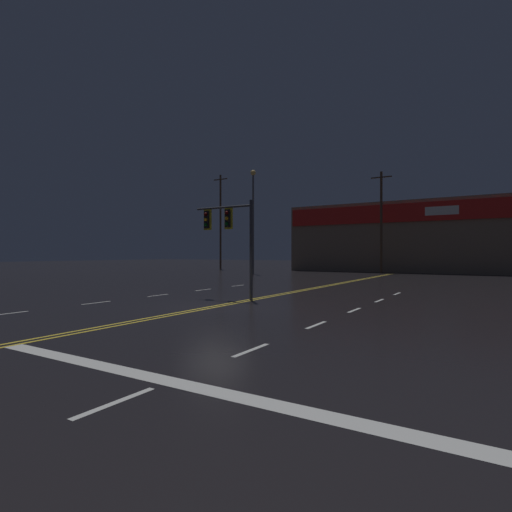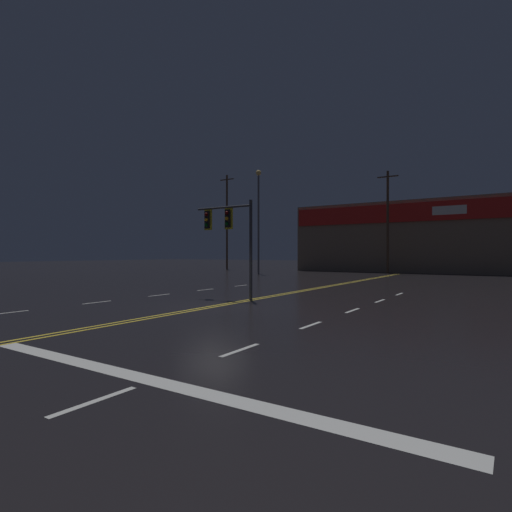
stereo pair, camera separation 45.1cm
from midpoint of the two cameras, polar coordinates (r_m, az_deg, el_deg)
name	(u,v)px [view 2 (the right image)]	position (r m, az deg, el deg)	size (l,w,h in m)	color
ground_plane	(215,306)	(16.17, -5.09, -7.16)	(200.00, 200.00, 0.00)	black
road_markings	(209,313)	(14.40, -5.78, -8.07)	(15.02, 60.00, 0.01)	gold
traffic_signal_median	(227,226)	(18.81, -3.48, 4.29)	(3.18, 0.36, 4.54)	#38383D
streetlight_near_left	(259,209)	(41.81, 0.67, 6.75)	(0.56, 0.56, 10.82)	#59595E
building_backdrop	(413,238)	(51.12, 21.80, 2.42)	(25.71, 10.23, 7.95)	#7A6651
utility_pole_row	(389,216)	(44.91, 18.76, 5.43)	(47.46, 0.26, 12.77)	#4C3828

